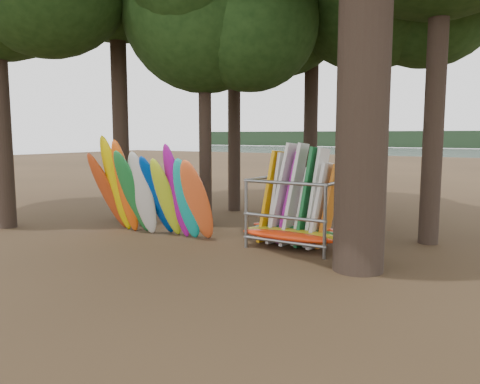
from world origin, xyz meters
The scene contains 5 objects.
ground centered at (0.00, 0.00, 0.00)m, with size 120.00×120.00×0.00m, color #47331E.
lake centered at (0.00, 60.00, 0.00)m, with size 160.00×160.00×0.00m, color gray.
oak_5 centered at (-1.66, 2.67, 7.14)m, with size 6.20×6.20×9.85m.
kayak_row centered at (-2.07, 0.27, 1.33)m, with size 4.31×1.83×3.20m.
storage_rack centered at (2.35, 1.35, 0.92)m, with size 3.23×1.58×2.90m.
Camera 1 is at (7.69, -10.26, 3.10)m, focal length 35.00 mm.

